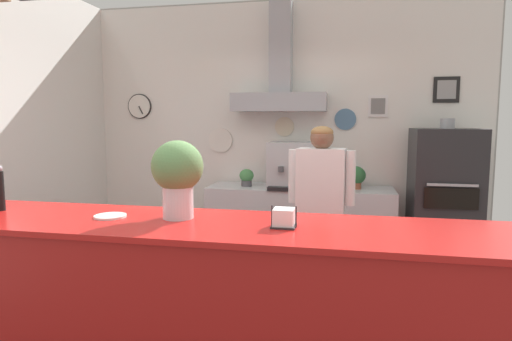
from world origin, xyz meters
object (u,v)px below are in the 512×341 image
(condiment_plate, at_px, (110,216))
(pizza_oven, at_px, (443,205))
(potted_thyme, at_px, (247,177))
(shop_worker, at_px, (321,215))
(potted_oregano, at_px, (356,176))
(napkin_holder, at_px, (284,219))
(potted_basil, at_px, (322,177))
(basil_vase, at_px, (178,175))
(espresso_machine, at_px, (294,165))
(pepper_grinder, at_px, (0,188))

(condiment_plate, bearing_deg, pizza_oven, 47.24)
(potted_thyme, xyz_separation_m, condiment_plate, (-0.20, -2.53, 0.10))
(pizza_oven, xyz_separation_m, shop_worker, (-1.17, -1.07, 0.08))
(shop_worker, bearing_deg, pizza_oven, -132.23)
(shop_worker, relative_size, potted_oregano, 6.46)
(napkin_holder, bearing_deg, condiment_plate, 178.43)
(potted_thyme, height_order, potted_basil, potted_basil)
(basil_vase, height_order, napkin_holder, basil_vase)
(pizza_oven, bearing_deg, potted_oregano, 170.70)
(potted_basil, distance_m, condiment_plate, 2.75)
(condiment_plate, bearing_deg, napkin_holder, -1.57)
(potted_basil, height_order, napkin_holder, napkin_holder)
(condiment_plate, bearing_deg, potted_thyme, 85.37)
(potted_oregano, xyz_separation_m, potted_thyme, (-1.18, -0.05, -0.03))
(espresso_machine, distance_m, basil_vase, 2.51)
(potted_oregano, xyz_separation_m, potted_basil, (-0.36, -0.03, -0.01))
(pepper_grinder, height_order, basil_vase, basil_vase)
(shop_worker, xyz_separation_m, napkin_holder, (-0.11, -1.39, 0.28))
(espresso_machine, relative_size, potted_thyme, 2.84)
(pepper_grinder, bearing_deg, napkin_holder, -2.13)
(pizza_oven, xyz_separation_m, pepper_grinder, (-2.99, -2.40, 0.44))
(shop_worker, bearing_deg, potted_basil, -82.23)
(potted_thyme, height_order, basil_vase, basil_vase)
(pizza_oven, bearing_deg, potted_basil, 174.67)
(basil_vase, relative_size, condiment_plate, 2.44)
(espresso_machine, distance_m, potted_thyme, 0.54)
(shop_worker, height_order, napkin_holder, shop_worker)
(pizza_oven, height_order, potted_basil, pizza_oven)
(pizza_oven, distance_m, napkin_holder, 2.80)
(espresso_machine, bearing_deg, potted_thyme, -179.27)
(potted_thyme, distance_m, basil_vase, 2.50)
(shop_worker, xyz_separation_m, basil_vase, (-0.71, -1.31, 0.47))
(potted_oregano, xyz_separation_m, pepper_grinder, (-2.12, -2.54, 0.20))
(shop_worker, xyz_separation_m, condiment_plate, (-1.09, -1.36, 0.24))
(condiment_plate, bearing_deg, espresso_machine, 73.91)
(potted_thyme, relative_size, condiment_plate, 1.09)
(potted_thyme, bearing_deg, potted_oregano, 2.57)
(pizza_oven, bearing_deg, basil_vase, -128.23)
(shop_worker, height_order, potted_oregano, shop_worker)
(potted_oregano, height_order, napkin_holder, napkin_holder)
(potted_basil, xyz_separation_m, basil_vase, (-0.65, -2.49, 0.32))
(pepper_grinder, height_order, napkin_holder, pepper_grinder)
(potted_thyme, bearing_deg, condiment_plate, -94.63)
(potted_basil, bearing_deg, espresso_machine, -176.47)
(condiment_plate, bearing_deg, shop_worker, 51.37)
(potted_oregano, height_order, basil_vase, basil_vase)
(condiment_plate, bearing_deg, potted_basil, 67.95)
(espresso_machine, xyz_separation_m, potted_basil, (0.30, 0.02, -0.13))
(basil_vase, distance_m, condiment_plate, 0.45)
(potted_thyme, bearing_deg, shop_worker, -52.75)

